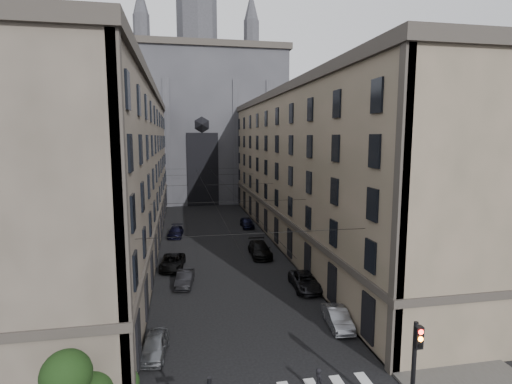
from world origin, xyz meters
TOP-DOWN VIEW (x-y plane):
  - sidewalk_left at (-10.50, 36.00)m, footprint 7.00×80.00m
  - sidewalk_right at (10.50, 36.00)m, footprint 7.00×80.00m
  - building_left at (-13.44, 36.00)m, footprint 13.60×60.60m
  - building_right at (13.44, 36.00)m, footprint 13.60×60.60m
  - gothic_tower at (0.00, 74.96)m, footprint 35.00×23.00m
  - traffic_light_right at (5.60, 1.92)m, footprint 0.34×0.50m
  - tram_wires at (0.00, 35.63)m, footprint 14.00×60.00m
  - car_left_near at (-6.20, 10.63)m, footprint 1.91×3.90m
  - car_left_midnear at (-4.20, 21.96)m, footprint 1.91×4.12m
  - car_left_midfar at (-5.34, 26.92)m, footprint 2.76×5.15m
  - car_left_far at (-5.11, 40.27)m, footprint 2.25×4.67m
  - car_right_near at (6.20, 12.00)m, footprint 1.75×4.08m
  - car_right_midnear at (6.20, 19.21)m, footprint 2.52×5.02m
  - car_right_midfar at (4.20, 29.50)m, footprint 2.31×5.40m
  - car_right_far at (5.18, 43.85)m, footprint 1.70×4.23m
  - pedestrian at (2.31, 5.06)m, footprint 0.46×0.62m

SIDE VIEW (x-z plane):
  - sidewalk_left at x=-10.50m, z-range 0.00..0.15m
  - sidewalk_right at x=10.50m, z-range 0.00..0.15m
  - car_left_near at x=-6.20m, z-range 0.00..1.28m
  - car_right_near at x=6.20m, z-range 0.00..1.31m
  - car_left_midnear at x=-4.20m, z-range 0.00..1.31m
  - car_left_far at x=-5.11m, z-range 0.00..1.31m
  - car_right_midnear at x=6.20m, z-range 0.00..1.36m
  - car_left_midfar at x=-5.34m, z-range 0.00..1.38m
  - car_right_far at x=5.18m, z-range 0.00..1.44m
  - pedestrian at x=2.31m, z-range 0.00..1.55m
  - car_right_midfar at x=4.20m, z-range 0.00..1.55m
  - traffic_light_right at x=5.60m, z-range 0.69..5.89m
  - tram_wires at x=0.00m, z-range 7.03..7.46m
  - building_left at x=-13.44m, z-range -0.08..18.77m
  - building_right at x=13.44m, z-range -0.08..18.77m
  - gothic_tower at x=0.00m, z-range -11.20..46.80m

